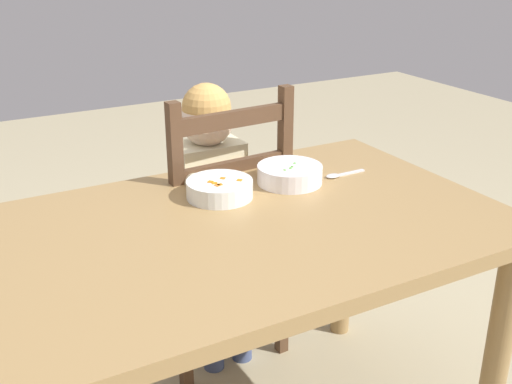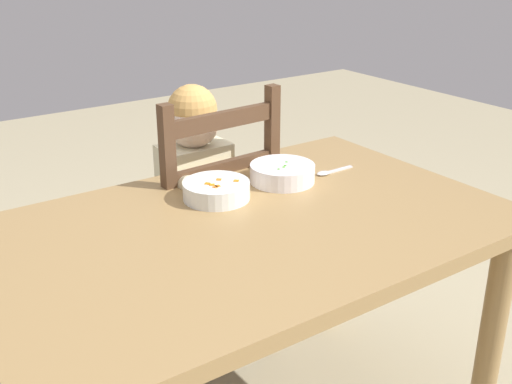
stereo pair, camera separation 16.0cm
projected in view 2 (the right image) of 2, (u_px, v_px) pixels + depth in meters
The scene contains 6 objects.
dining_table at pixel (246, 259), 1.63m from camera, with size 1.34×0.85×0.73m.
dining_chair at pixel (201, 234), 2.12m from camera, with size 0.44×0.44×0.97m.
child_figure at pixel (199, 187), 2.05m from camera, with size 0.32×0.31×0.97m.
bowl_of_peas at pixel (282, 172), 1.84m from camera, with size 0.19×0.19×0.05m.
bowl_of_carrots at pixel (216, 190), 1.72m from camera, with size 0.18×0.18×0.05m.
spoon at pixel (328, 172), 1.91m from camera, with size 0.14×0.03×0.01m.
Camera 2 is at (-0.81, -1.20, 1.40)m, focal length 44.54 mm.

